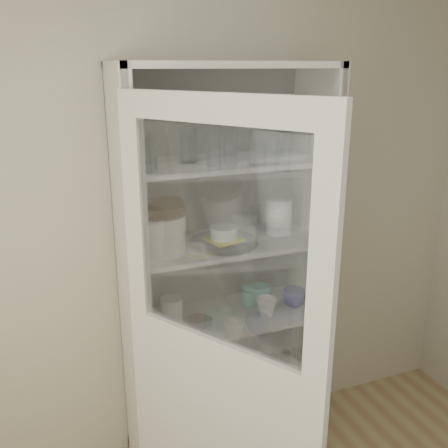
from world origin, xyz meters
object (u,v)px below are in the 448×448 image
object	(u,v)px
mug_blue	(294,297)
white_canister	(172,310)
pantry_cabinet	(220,295)
tin_box	(272,365)
mug_white	(267,307)
cream_dish	(169,387)
glass_platter	(224,242)
cream_bowl	(163,222)
mug_teal	(260,295)
goblet_2	(264,136)
grey_bowl_stack	(279,216)
plate_stack_back	(152,233)
terracotta_bowl	(162,209)
teal_jar	(249,296)
yellow_trivet	(224,239)
goblet_1	(226,136)
goblet_0	(145,145)
white_ramekin	(224,232)
cupboard_door	(218,391)
goblet_3	(282,133)
plate_stack_front	(163,241)

from	to	relation	value
mug_blue	white_canister	distance (m)	0.65
pantry_cabinet	tin_box	xyz separation A→B (m)	(0.29, -0.07, -0.45)
mug_white	cream_dish	size ratio (longest dim) A/B	0.47
glass_platter	cream_bowl	bearing A→B (deg)	-179.66
mug_teal	tin_box	size ratio (longest dim) A/B	0.59
goblet_2	mug_blue	world-z (taller)	goblet_2
grey_bowl_stack	cream_dish	world-z (taller)	grey_bowl_stack
pantry_cabinet	mug_teal	world-z (taller)	pantry_cabinet
plate_stack_back	terracotta_bowl	size ratio (longest dim) A/B	0.97
teal_jar	yellow_trivet	bearing A→B (deg)	-152.17
terracotta_bowl	glass_platter	world-z (taller)	terracotta_bowl
glass_platter	tin_box	distance (m)	0.84
goblet_1	plate_stack_back	bearing A→B (deg)	174.85
mug_blue	terracotta_bowl	bearing A→B (deg)	-167.94
grey_bowl_stack	goblet_2	bearing A→B (deg)	112.20
goblet_0	yellow_trivet	xyz separation A→B (m)	(0.33, -0.13, -0.46)
white_ramekin	glass_platter	bearing A→B (deg)	0.00
glass_platter	tin_box	xyz separation A→B (m)	(0.30, 0.04, -0.78)
glass_platter	white_canister	bearing A→B (deg)	166.92
goblet_1	mug_teal	xyz separation A→B (m)	(0.17, -0.07, -0.84)
mug_blue	tin_box	bearing A→B (deg)	165.26
goblet_1	white_ramekin	distance (m)	0.47
grey_bowl_stack	teal_jar	world-z (taller)	grey_bowl_stack
goblet_1	cream_dish	size ratio (longest dim) A/B	0.85
cupboard_door	terracotta_bowl	size ratio (longest dim) A/B	8.63
pantry_cabinet	terracotta_bowl	bearing A→B (deg)	-161.11
mug_white	white_canister	distance (m)	0.48
goblet_3	plate_stack_front	distance (m)	0.82
teal_jar	cream_dish	xyz separation A→B (m)	(-0.47, -0.05, -0.41)
cream_bowl	mug_white	world-z (taller)	cream_bowl
plate_stack_front	cupboard_door	bearing A→B (deg)	-84.26
glass_platter	goblet_1	bearing A→B (deg)	64.52
terracotta_bowl	goblet_2	bearing A→B (deg)	15.59
tin_box	plate_stack_back	bearing A→B (deg)	166.44
plate_stack_back	white_canister	xyz separation A→B (m)	(0.05, -0.13, -0.37)
yellow_trivet	white_ramekin	size ratio (longest dim) A/B	1.14
yellow_trivet	cream_dish	bearing A→B (deg)	171.20
goblet_1	white_canister	world-z (taller)	goblet_1
goblet_1	grey_bowl_stack	distance (m)	0.49
cupboard_door	goblet_1	distance (m)	1.18
goblet_0	goblet_3	xyz separation A→B (m)	(0.71, 0.03, 0.01)
plate_stack_front	teal_jar	world-z (taller)	plate_stack_front
mug_blue	mug_white	bearing A→B (deg)	-153.46
teal_jar	cupboard_door	bearing A→B (deg)	-122.80
pantry_cabinet	plate_stack_back	xyz separation A→B (m)	(-0.33, 0.08, 0.36)
goblet_3	cream_dish	distance (m)	1.43
cream_bowl	cream_dish	size ratio (longest dim) A/B	0.96
grey_bowl_stack	pantry_cabinet	bearing A→B (deg)	170.17
terracotta_bowl	glass_platter	xyz separation A→B (m)	(0.30, 0.00, -0.20)
cupboard_door	mug_teal	size ratio (longest dim) A/B	17.73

